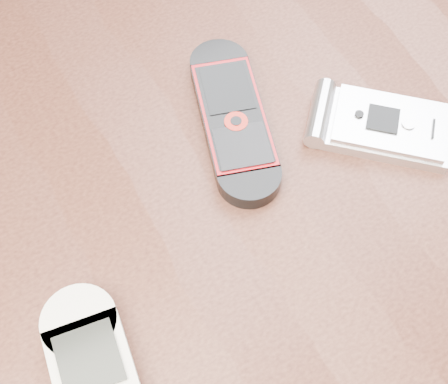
{
  "coord_description": "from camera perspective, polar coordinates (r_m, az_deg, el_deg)",
  "views": [
    {
      "loc": [
        -0.11,
        -0.2,
        1.16
      ],
      "look_at": [
        0.01,
        0.0,
        0.76
      ],
      "focal_mm": 50.0,
      "sensor_mm": 36.0,
      "label": 1
    }
  ],
  "objects": [
    {
      "name": "table",
      "position": [
        0.56,
        -0.45,
        -6.17
      ],
      "size": [
        1.2,
        0.8,
        0.75
      ],
      "color": "black",
      "rests_on": "ground"
    },
    {
      "name": "nokia_black_red",
      "position": [
        0.5,
        0.85,
        6.81
      ],
      "size": [
        0.1,
        0.17,
        0.02
      ],
      "primitive_type": "cube",
      "rotation": [
        0.0,
        0.0,
        -0.32
      ],
      "color": "black",
      "rests_on": "table"
    },
    {
      "name": "motorola_razr",
      "position": [
        0.51,
        14.52,
        5.92
      ],
      "size": [
        0.12,
        0.12,
        0.02
      ],
      "primitive_type": "cube",
      "rotation": [
        0.0,
        0.0,
        0.81
      ],
      "color": "silver",
      "rests_on": "table"
    }
  ]
}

